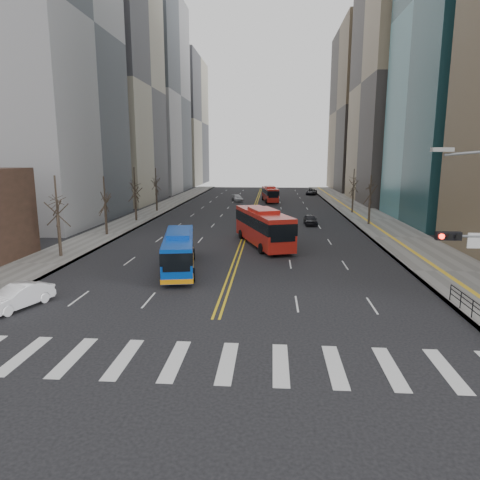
# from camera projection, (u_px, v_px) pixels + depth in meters

# --- Properties ---
(ground) EXTENTS (220.00, 220.00, 0.00)m
(ground) POSITION_uv_depth(u_px,v_px,m) (201.00, 361.00, 19.10)
(ground) COLOR black
(sidewalk_right) EXTENTS (7.00, 130.00, 0.15)m
(sidewalk_right) POSITION_uv_depth(u_px,v_px,m) (371.00, 219.00, 61.85)
(sidewalk_right) COLOR slate
(sidewalk_right) RESTS_ON ground
(sidewalk_left) EXTENTS (5.00, 130.00, 0.15)m
(sidewalk_left) POSITION_uv_depth(u_px,v_px,m) (141.00, 217.00, 64.33)
(sidewalk_left) COLOR slate
(sidewalk_left) RESTS_ON ground
(crosswalk) EXTENTS (26.70, 4.00, 0.01)m
(crosswalk) POSITION_uv_depth(u_px,v_px,m) (201.00, 361.00, 19.10)
(crosswalk) COLOR silver
(crosswalk) RESTS_ON ground
(centerline) EXTENTS (0.55, 100.00, 0.01)m
(centerline) POSITION_uv_depth(u_px,v_px,m) (254.00, 210.00, 72.92)
(centerline) COLOR gold
(centerline) RESTS_ON ground
(office_towers) EXTENTS (83.00, 134.00, 58.00)m
(office_towers) POSITION_uv_depth(u_px,v_px,m) (258.00, 77.00, 81.53)
(office_towers) COLOR #9B9B9E
(office_towers) RESTS_ON ground
(pedestrian_railing) EXTENTS (0.06, 6.06, 1.02)m
(pedestrian_railing) POSITION_uv_depth(u_px,v_px,m) (473.00, 306.00, 23.77)
(pedestrian_railing) COLOR black
(pedestrian_railing) RESTS_ON sidewalk_right
(street_trees) EXTENTS (35.20, 47.20, 7.60)m
(street_trees) POSITION_uv_depth(u_px,v_px,m) (188.00, 191.00, 52.50)
(street_trees) COLOR #31271E
(street_trees) RESTS_ON ground
(blue_bus) EXTENTS (4.13, 10.83, 3.12)m
(blue_bus) POSITION_uv_depth(u_px,v_px,m) (179.00, 250.00, 34.25)
(blue_bus) COLOR #0B3EAA
(blue_bus) RESTS_ON ground
(red_bus_near) EXTENTS (6.46, 12.31, 3.80)m
(red_bus_near) POSITION_uv_depth(u_px,v_px,m) (263.00, 225.00, 43.81)
(red_bus_near) COLOR #B41C13
(red_bus_near) RESTS_ON ground
(red_bus_far) EXTENTS (3.58, 10.00, 3.14)m
(red_bus_far) POSITION_uv_depth(u_px,v_px,m) (270.00, 193.00, 85.80)
(red_bus_far) COLOR #B41C13
(red_bus_far) RESTS_ON ground
(car_white) EXTENTS (2.93, 4.61, 1.43)m
(car_white) POSITION_uv_depth(u_px,v_px,m) (18.00, 297.00, 25.72)
(car_white) COLOR white
(car_white) RESTS_ON ground
(car_dark_mid) EXTENTS (1.71, 4.08, 1.38)m
(car_dark_mid) POSITION_uv_depth(u_px,v_px,m) (310.00, 220.00, 57.12)
(car_dark_mid) COLOR black
(car_dark_mid) RESTS_ON ground
(car_silver) EXTENTS (2.96, 4.79, 1.30)m
(car_silver) POSITION_uv_depth(u_px,v_px,m) (237.00, 198.00, 86.97)
(car_silver) COLOR #A0A0A6
(car_silver) RESTS_ON ground
(car_dark_far) EXTENTS (3.23, 5.26, 1.36)m
(car_dark_far) POSITION_uv_depth(u_px,v_px,m) (311.00, 192.00, 101.97)
(car_dark_far) COLOR black
(car_dark_far) RESTS_ON ground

